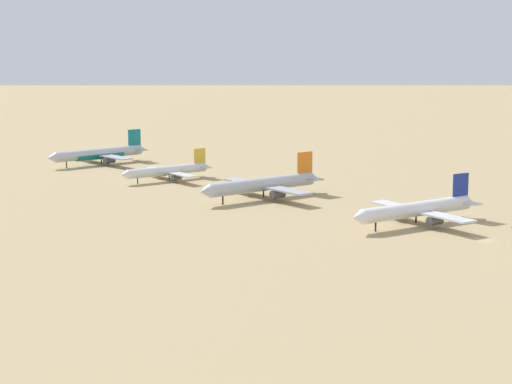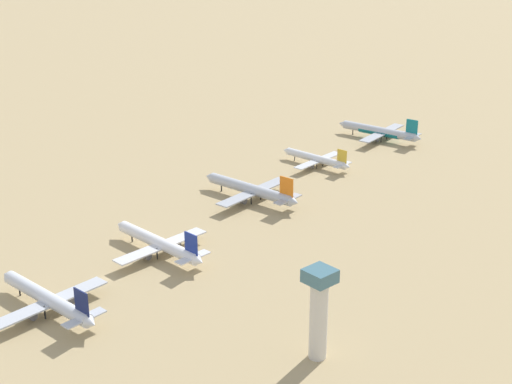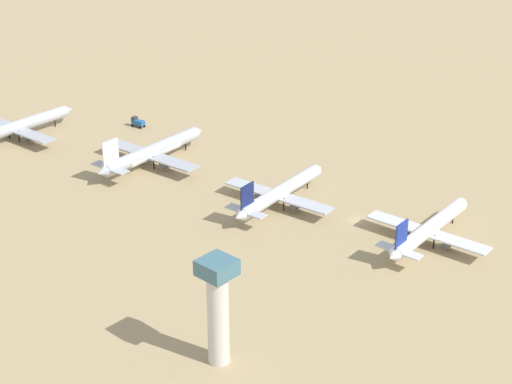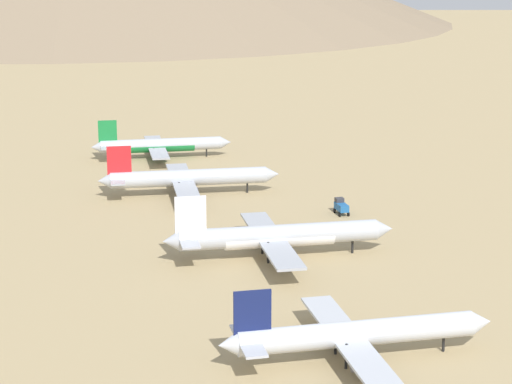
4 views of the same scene
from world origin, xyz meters
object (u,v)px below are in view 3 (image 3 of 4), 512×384
parked_jet_3 (429,229)px  parked_jet_5 (152,152)px  parked_jet_6 (18,126)px  parked_jet_4 (280,192)px  control_tower (218,306)px  service_truck (138,122)px

parked_jet_3 → parked_jet_5: parked_jet_5 is taller
parked_jet_6 → parked_jet_4: bearing=-78.4°
parked_jet_3 → parked_jet_6: size_ratio=0.93×
parked_jet_4 → control_tower: size_ratio=1.79×
parked_jet_3 → parked_jet_6: parked_jet_6 is taller
parked_jet_5 → parked_jet_6: bearing=107.1°
parked_jet_4 → parked_jet_5: parked_jet_5 is taller
parked_jet_4 → control_tower: 81.53m
parked_jet_5 → control_tower: 115.37m
parked_jet_4 → service_truck: size_ratio=8.52×
service_truck → control_tower: control_tower is taller
parked_jet_5 → parked_jet_6: 58.21m
parked_jet_4 → parked_jet_6: parked_jet_6 is taller
parked_jet_5 → service_truck: bearing=57.5°
parked_jet_6 → service_truck: 44.43m
parked_jet_3 → parked_jet_6: bearing=101.8°
control_tower → parked_jet_5: bearing=56.2°
parked_jet_3 → service_truck: (5.10, 133.23, -2.36)m
parked_jet_3 → parked_jet_5: bearing=98.8°
service_truck → parked_jet_5: bearing=-122.5°
parked_jet_3 → parked_jet_4: size_ratio=0.98×
parked_jet_4 → parked_jet_5: size_ratio=0.91×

